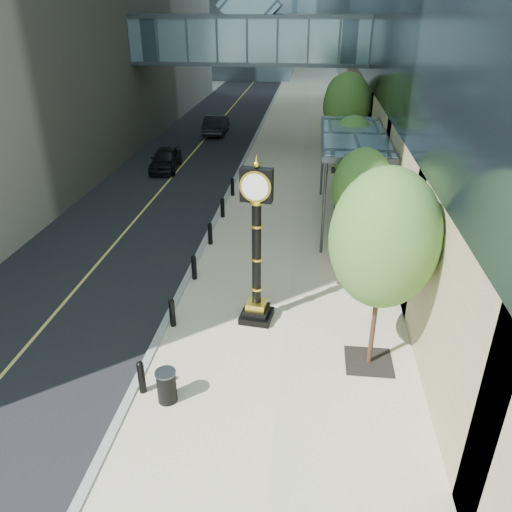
# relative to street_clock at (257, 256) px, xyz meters

# --- Properties ---
(ground) EXTENTS (320.00, 320.00, 0.00)m
(ground) POSITION_rel_street_clock_xyz_m (-0.01, -4.91, -2.44)
(ground) COLOR gray
(ground) RESTS_ON ground
(road) EXTENTS (8.00, 180.00, 0.02)m
(road) POSITION_rel_street_clock_xyz_m (-7.01, 35.09, -2.43)
(road) COLOR black
(road) RESTS_ON ground
(sidewalk) EXTENTS (8.00, 180.00, 0.06)m
(sidewalk) POSITION_rel_street_clock_xyz_m (0.99, 35.09, -2.41)
(sidewalk) COLOR beige
(sidewalk) RESTS_ON ground
(curb) EXTENTS (0.25, 180.00, 0.07)m
(curb) POSITION_rel_street_clock_xyz_m (-3.01, 35.09, -2.41)
(curb) COLOR gray
(curb) RESTS_ON ground
(skywalk) EXTENTS (17.00, 4.20, 5.80)m
(skywalk) POSITION_rel_street_clock_xyz_m (-3.01, 23.09, 5.27)
(skywalk) COLOR slate
(skywalk) RESTS_ON ground
(entrance_canopy) EXTENTS (3.00, 8.00, 4.38)m
(entrance_canopy) POSITION_rel_street_clock_xyz_m (3.47, 9.09, 1.75)
(entrance_canopy) COLOR #383F44
(entrance_canopy) RESTS_ON ground
(bollard_row) EXTENTS (0.20, 16.20, 0.90)m
(bollard_row) POSITION_rel_street_clock_xyz_m (-2.71, 4.09, -1.93)
(bollard_row) COLOR black
(bollard_row) RESTS_ON sidewalk
(street_trees) EXTENTS (2.94, 28.71, 6.04)m
(street_trees) POSITION_rel_street_clock_xyz_m (3.59, 10.69, 1.34)
(street_trees) COLOR black
(street_trees) RESTS_ON sidewalk
(street_clock) EXTENTS (1.15, 1.15, 5.49)m
(street_clock) POSITION_rel_street_clock_xyz_m (0.00, 0.00, 0.00)
(street_clock) COLOR black
(street_clock) RESTS_ON sidewalk
(trash_bin) EXTENTS (0.60, 0.60, 0.90)m
(trash_bin) POSITION_rel_street_clock_xyz_m (-1.94, -4.16, -1.93)
(trash_bin) COLOR black
(trash_bin) RESTS_ON sidewalk
(pedestrian) EXTENTS (0.77, 0.66, 1.80)m
(pedestrian) POSITION_rel_street_clock_xyz_m (4.49, 6.25, -1.48)
(pedestrian) COLOR #AAA49C
(pedestrian) RESTS_ON sidewalk
(car_near) EXTENTS (1.97, 4.20, 1.39)m
(car_near) POSITION_rel_street_clock_xyz_m (-7.80, 16.61, -1.73)
(car_near) COLOR black
(car_near) RESTS_ON road
(car_far) EXTENTS (1.77, 4.69, 1.53)m
(car_far) POSITION_rel_street_clock_xyz_m (-6.42, 27.10, -1.66)
(car_far) COLOR black
(car_far) RESTS_ON road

